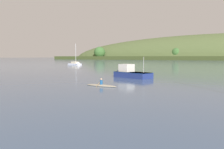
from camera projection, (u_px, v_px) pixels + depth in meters
name	position (u px, v px, depth m)	size (l,w,h in m)	color
far_shoreline_hill	(221.00, 60.00, 229.34)	(450.67, 105.64, 53.31)	#35401E
sailboat_midwater_white	(76.00, 64.00, 90.78)	(6.91, 2.95, 9.50)	white
fishing_boat_moored	(129.00, 75.00, 36.63)	(7.13, 4.00, 4.21)	navy
canoe_with_paddler	(101.00, 85.00, 25.57)	(3.99, 1.48, 1.02)	gray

